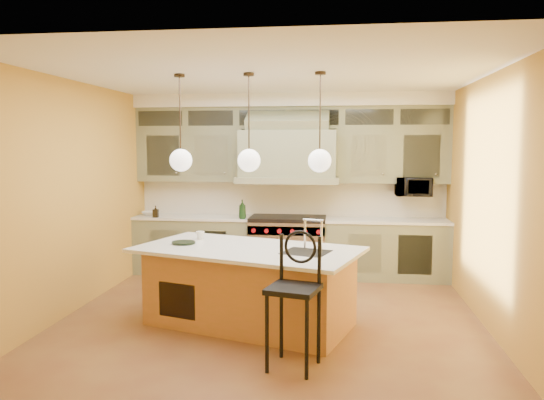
# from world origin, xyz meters

# --- Properties ---
(floor) EXTENTS (5.00, 5.00, 0.00)m
(floor) POSITION_xyz_m (0.00, 0.00, 0.00)
(floor) COLOR brown
(floor) RESTS_ON ground
(ceiling) EXTENTS (5.00, 5.00, 0.00)m
(ceiling) POSITION_xyz_m (0.00, 0.00, 2.90)
(ceiling) COLOR white
(ceiling) RESTS_ON wall_back
(wall_back) EXTENTS (5.00, 0.00, 5.00)m
(wall_back) POSITION_xyz_m (0.00, 2.50, 1.45)
(wall_back) COLOR gold
(wall_back) RESTS_ON ground
(wall_front) EXTENTS (5.00, 0.00, 5.00)m
(wall_front) POSITION_xyz_m (0.00, -2.50, 1.45)
(wall_front) COLOR gold
(wall_front) RESTS_ON ground
(wall_left) EXTENTS (0.00, 5.00, 5.00)m
(wall_left) POSITION_xyz_m (-2.50, 0.00, 1.45)
(wall_left) COLOR gold
(wall_left) RESTS_ON ground
(wall_right) EXTENTS (0.00, 5.00, 5.00)m
(wall_right) POSITION_xyz_m (2.50, 0.00, 1.45)
(wall_right) COLOR gold
(wall_right) RESTS_ON ground
(back_cabinetry) EXTENTS (5.00, 0.77, 2.90)m
(back_cabinetry) POSITION_xyz_m (0.00, 2.23, 1.43)
(back_cabinetry) COLOR #787B5B
(back_cabinetry) RESTS_ON floor
(range) EXTENTS (1.20, 0.74, 0.96)m
(range) POSITION_xyz_m (0.00, 2.14, 0.49)
(range) COLOR silver
(range) RESTS_ON floor
(kitchen_island) EXTENTS (2.80, 2.03, 1.35)m
(kitchen_island) POSITION_xyz_m (-0.21, -0.25, 0.47)
(kitchen_island) COLOR #A6763B
(kitchen_island) RESTS_ON floor
(counter_stool) EXTENTS (0.54, 0.54, 1.29)m
(counter_stool) POSITION_xyz_m (0.41, -1.37, 0.74)
(counter_stool) COLOR black
(counter_stool) RESTS_ON floor
(microwave) EXTENTS (0.54, 0.37, 0.30)m
(microwave) POSITION_xyz_m (1.95, 2.25, 1.45)
(microwave) COLOR black
(microwave) RESTS_ON back_cabinetry
(oil_bottle_a) EXTENTS (0.12, 0.12, 0.30)m
(oil_bottle_a) POSITION_xyz_m (-0.70, 1.92, 1.09)
(oil_bottle_a) COLOR black
(oil_bottle_a) RESTS_ON back_cabinetry
(oil_bottle_b) EXTENTS (0.09, 0.09, 0.19)m
(oil_bottle_b) POSITION_xyz_m (-2.11, 1.92, 1.03)
(oil_bottle_b) COLOR black
(oil_bottle_b) RESTS_ON back_cabinetry
(fruit_bowl) EXTENTS (0.29, 0.29, 0.06)m
(fruit_bowl) POSITION_xyz_m (-2.30, 2.15, 0.97)
(fruit_bowl) COLOR silver
(fruit_bowl) RESTS_ON back_cabinetry
(cup) EXTENTS (0.11, 0.11, 0.10)m
(cup) POSITION_xyz_m (-0.91, 0.18, 0.97)
(cup) COLOR white
(cup) RESTS_ON kitchen_island
(pendant_left) EXTENTS (0.26, 0.26, 1.11)m
(pendant_left) POSITION_xyz_m (-1.01, -0.25, 1.95)
(pendant_left) COLOR #2D2319
(pendant_left) RESTS_ON ceiling
(pendant_center) EXTENTS (0.26, 0.26, 1.11)m
(pendant_center) POSITION_xyz_m (-0.21, -0.25, 1.95)
(pendant_center) COLOR #2D2319
(pendant_center) RESTS_ON ceiling
(pendant_right) EXTENTS (0.26, 0.26, 1.11)m
(pendant_right) POSITION_xyz_m (0.59, -0.25, 1.95)
(pendant_right) COLOR #2D2319
(pendant_right) RESTS_ON ceiling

